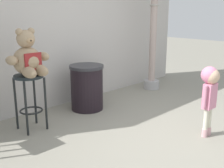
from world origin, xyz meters
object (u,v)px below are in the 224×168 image
object	(u,v)px
bar_stool_with_teddy	(30,91)
child_walking	(210,86)
teddy_bear	(28,58)
lamppost	(153,32)
trash_bin	(87,87)

from	to	relation	value
bar_stool_with_teddy	child_walking	xyz separation A→B (m)	(1.59, -1.85, 0.12)
teddy_bear	lamppost	xyz separation A→B (m)	(2.94, 0.17, 0.18)
child_walking	teddy_bear	bearing A→B (deg)	158.84
bar_stool_with_teddy	teddy_bear	xyz separation A→B (m)	(0.00, -0.03, 0.46)
teddy_bear	trash_bin	bearing A→B (deg)	7.18
child_walking	lamppost	world-z (taller)	lamppost
child_walking	bar_stool_with_teddy	bearing A→B (deg)	158.36
teddy_bear	child_walking	bearing A→B (deg)	-48.92
lamppost	trash_bin	bearing A→B (deg)	-178.96
bar_stool_with_teddy	child_walking	bearing A→B (deg)	-49.39
bar_stool_with_teddy	lamppost	size ratio (longest dim) A/B	0.26
child_walking	trash_bin	size ratio (longest dim) A/B	1.25
bar_stool_with_teddy	lamppost	bearing A→B (deg)	2.77
child_walking	lamppost	xyz separation A→B (m)	(1.35, 2.00, 0.52)
child_walking	trash_bin	xyz separation A→B (m)	(-0.48, 1.96, -0.31)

